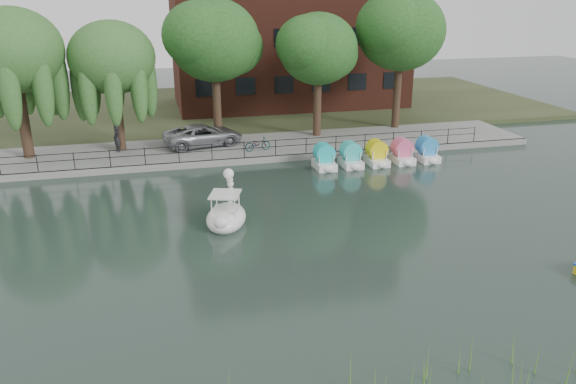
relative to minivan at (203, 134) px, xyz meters
name	(u,v)px	position (x,y,z in m)	size (l,w,h in m)	color
ground_plane	(300,255)	(2.16, -16.59, -1.23)	(120.00, 120.00, 0.00)	#304037
promenade	(237,149)	(2.16, -0.59, -1.03)	(40.00, 6.00, 0.40)	gray
kerb	(245,161)	(2.16, -3.54, -1.03)	(40.00, 0.25, 0.40)	gray
land_strip	(212,108)	(2.16, 13.41, -1.05)	(60.00, 22.00, 0.36)	#47512D
railing	(244,146)	(2.16, -3.34, -0.09)	(32.00, 0.05, 1.00)	black
apartment_building	(288,0)	(9.16, 13.38, 8.13)	(20.00, 10.07, 18.00)	#4C1E16
willow_left	(12,51)	(-10.84, -0.09, 5.64)	(5.88, 5.88, 9.01)	#473323
willow_mid	(112,58)	(-5.34, 0.41, 5.02)	(5.32, 5.32, 8.15)	#473323
broadleaf_center	(214,41)	(1.16, 1.41, 5.83)	(6.00, 6.00, 9.25)	#473323
broadleaf_right	(318,50)	(8.16, 0.91, 5.16)	(5.40, 5.40, 8.32)	#473323
broadleaf_far	(401,31)	(14.66, 1.91, 6.17)	(6.30, 6.30, 9.71)	#473323
minivan	(203,134)	(0.00, 0.00, 0.00)	(5.97, 2.74, 1.66)	gray
bicycle	(258,143)	(3.26, -2.04, -0.33)	(1.72, 0.60, 1.00)	gray
pedestrian	(117,137)	(-5.52, -0.14, 0.16)	(0.71, 0.48, 1.98)	black
swan_boat	(226,213)	(-0.29, -12.62, -0.70)	(2.60, 3.26, 2.41)	white
pedal_boat_row	(377,155)	(10.09, -5.54, -0.62)	(7.95, 1.70, 1.40)	white
reed_bank	(469,384)	(4.16, -26.09, -0.63)	(24.00, 2.40, 1.20)	#669938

